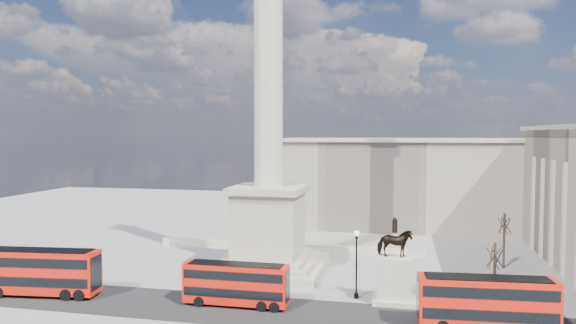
# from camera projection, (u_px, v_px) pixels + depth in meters

# --- Properties ---
(ground) EXTENTS (180.00, 180.00, 0.00)m
(ground) POSITION_uv_depth(u_px,v_px,m) (258.00, 281.00, 60.85)
(ground) COLOR gray
(ground) RESTS_ON ground
(asphalt_road) EXTENTS (120.00, 9.00, 0.01)m
(asphalt_road) POSITION_uv_depth(u_px,v_px,m) (279.00, 313.00, 50.02)
(asphalt_road) COLOR #272727
(asphalt_road) RESTS_ON ground
(nelsons_column) EXTENTS (14.00, 14.00, 49.85)m
(nelsons_column) POSITION_uv_depth(u_px,v_px,m) (269.00, 169.00, 65.01)
(nelsons_column) COLOR #AAA18E
(nelsons_column) RESTS_ON ground
(balustrade_wall) EXTENTS (40.00, 0.60, 1.10)m
(balustrade_wall) POSITION_uv_depth(u_px,v_px,m) (287.00, 247.00, 76.42)
(balustrade_wall) COLOR #BBB19B
(balustrade_wall) RESTS_ON ground
(building_northeast) EXTENTS (51.00, 17.00, 16.60)m
(building_northeast) POSITION_uv_depth(u_px,v_px,m) (421.00, 183.00, 95.07)
(building_northeast) COLOR beige
(building_northeast) RESTS_ON ground
(red_bus_a) EXTENTS (12.60, 4.14, 5.02)m
(red_bus_a) POSITION_uv_depth(u_px,v_px,m) (42.00, 272.00, 55.12)
(red_bus_a) COLOR red
(red_bus_a) RESTS_ON ground
(red_bus_b) EXTENTS (10.71, 2.59, 4.34)m
(red_bus_b) POSITION_uv_depth(u_px,v_px,m) (237.00, 284.00, 51.87)
(red_bus_b) COLOR red
(red_bus_b) RESTS_ON ground
(red_bus_c) EXTENTS (12.00, 3.63, 4.80)m
(red_bus_c) POSITION_uv_depth(u_px,v_px,m) (487.00, 303.00, 45.32)
(red_bus_c) COLOR red
(red_bus_c) RESTS_ON ground
(victorian_lamp) EXTENTS (0.62, 0.62, 7.25)m
(victorian_lamp) POSITION_uv_depth(u_px,v_px,m) (356.00, 258.00, 54.18)
(victorian_lamp) COLOR black
(victorian_lamp) RESTS_ON ground
(equestrian_statue) EXTENTS (4.34, 3.25, 8.94)m
(equestrian_statue) POSITION_uv_depth(u_px,v_px,m) (394.00, 273.00, 52.67)
(equestrian_statue) COLOR #BBB19B
(equestrian_statue) RESTS_ON ground
(bare_tree_near) EXTENTS (1.65, 1.65, 7.24)m
(bare_tree_near) POSITION_uv_depth(u_px,v_px,m) (495.00, 255.00, 49.78)
(bare_tree_near) COLOR #332319
(bare_tree_near) RESTS_ON ground
(bare_tree_far) EXTENTS (1.84, 1.84, 7.50)m
(bare_tree_far) POSITION_uv_depth(u_px,v_px,m) (504.00, 223.00, 66.38)
(bare_tree_far) COLOR #332319
(bare_tree_far) RESTS_ON ground
(pedestrian_walking) EXTENTS (0.72, 0.57, 1.75)m
(pedestrian_walking) POSITION_uv_depth(u_px,v_px,m) (428.00, 303.00, 50.32)
(pedestrian_walking) COLOR black
(pedestrian_walking) RESTS_ON ground
(pedestrian_standing) EXTENTS (1.01, 0.84, 1.87)m
(pedestrian_standing) POSITION_uv_depth(u_px,v_px,m) (500.00, 307.00, 48.89)
(pedestrian_standing) COLOR black
(pedestrian_standing) RESTS_ON ground
(pedestrian_crossing) EXTENTS (0.56, 1.03, 1.67)m
(pedestrian_crossing) POSITION_uv_depth(u_px,v_px,m) (447.00, 304.00, 50.13)
(pedestrian_crossing) COLOR black
(pedestrian_crossing) RESTS_ON ground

